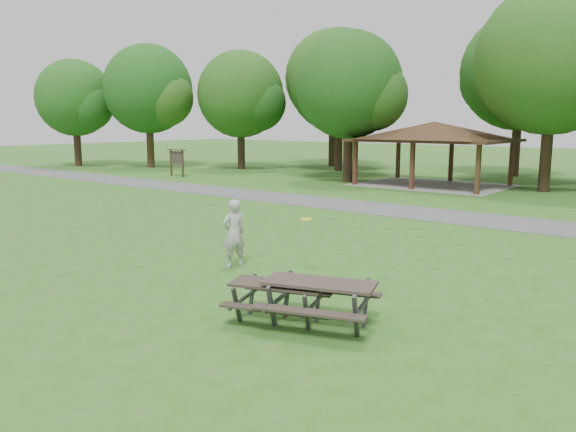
{
  "coord_description": "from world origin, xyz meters",
  "views": [
    {
      "loc": [
        10.08,
        -7.35,
        3.75
      ],
      "look_at": [
        1.0,
        4.0,
        1.3
      ],
      "focal_mm": 35.0,
      "sensor_mm": 36.0,
      "label": 1
    }
  ],
  "objects": [
    {
      "name": "tree_row_c",
      "position": [
        -13.9,
        29.03,
        6.54
      ],
      "size": [
        8.19,
        7.8,
        10.67
      ],
      "color": "black",
      "rests_on": "ground"
    },
    {
      "name": "tree_row_e",
      "position": [
        2.1,
        25.03,
        6.78
      ],
      "size": [
        8.4,
        8.0,
        11.02
      ],
      "color": "black",
      "rests_on": "ground"
    },
    {
      "name": "tree_row_a",
      "position": [
        -27.91,
        22.03,
        6.15
      ],
      "size": [
        7.56,
        7.2,
        9.97
      ],
      "color": "#2F2015",
      "rests_on": "ground"
    },
    {
      "name": "tree_deep_b",
      "position": [
        -1.9,
        33.03,
        6.89
      ],
      "size": [
        8.4,
        8.0,
        11.13
      ],
      "color": "#331F16",
      "rests_on": "ground"
    },
    {
      "name": "picnic_table_middle",
      "position": [
        3.57,
        0.48,
        0.57
      ],
      "size": [
        2.16,
        1.94,
        0.77
      ],
      "color": "#2C2520",
      "rests_on": "ground"
    },
    {
      "name": "tree_deep_a",
      "position": [
        -16.9,
        32.53,
        7.13
      ],
      "size": [
        8.4,
        8.0,
        11.38
      ],
      "color": "black",
      "rests_on": "ground"
    },
    {
      "name": "frisbee_in_flight",
      "position": [
        2.19,
        3.21,
        1.45
      ],
      "size": [
        0.34,
        0.34,
        0.02
      ],
      "color": "yellow",
      "rests_on": "ground"
    },
    {
      "name": "picnic_table_far",
      "position": [
        4.33,
        0.77,
        0.65
      ],
      "size": [
        2.45,
        2.21,
        0.88
      ],
      "color": "#332925",
      "rests_on": "ground"
    },
    {
      "name": "notice_board",
      "position": [
        -20.0,
        18.0,
        1.31
      ],
      "size": [
        1.6,
        0.3,
        1.88
      ],
      "color": "#352313",
      "rests_on": "ground"
    },
    {
      "name": "tree_row_b",
      "position": [
        -20.92,
        25.53,
        5.67
      ],
      "size": [
        7.14,
        6.8,
        9.28
      ],
      "color": "black",
      "rests_on": "ground"
    },
    {
      "name": "pavilion",
      "position": [
        -4.0,
        24.0,
        3.06
      ],
      "size": [
        8.6,
        7.01,
        3.76
      ],
      "color": "#3B1F15",
      "rests_on": "ground"
    },
    {
      "name": "asphalt_path",
      "position": [
        0.0,
        14.0,
        0.01
      ],
      "size": [
        120.0,
        3.2,
        0.02
      ],
      "primitive_type": "cube",
      "color": "#4F4E51",
      "rests_on": "ground"
    },
    {
      "name": "tree_flank_left",
      "position": [
        -33.92,
        19.03,
        5.53
      ],
      "size": [
        6.72,
        6.4,
        8.93
      ],
      "color": "black",
      "rests_on": "ground"
    },
    {
      "name": "frisbee_thrower",
      "position": [
        0.07,
        2.9,
        0.89
      ],
      "size": [
        0.59,
        0.74,
        1.78
      ],
      "primitive_type": "imported",
      "rotation": [
        0.0,
        0.0,
        -1.85
      ],
      "color": "#ABABAE",
      "rests_on": "ground"
    },
    {
      "name": "tree_row_d",
      "position": [
        -8.92,
        22.53,
        5.77
      ],
      "size": [
        6.93,
        6.6,
        9.27
      ],
      "color": "black",
      "rests_on": "ground"
    },
    {
      "name": "ground",
      "position": [
        0.0,
        0.0,
        0.0
      ],
      "size": [
        160.0,
        160.0,
        0.0
      ],
      "primitive_type": "plane",
      "color": "#2C5F1B",
      "rests_on": "ground"
    }
  ]
}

